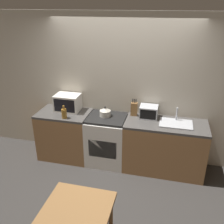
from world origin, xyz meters
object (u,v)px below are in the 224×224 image
at_px(kettle, 105,112).
at_px(dining_table, 78,215).
at_px(stove_range, 107,140).
at_px(toaster_oven, 149,112).
at_px(bottle, 64,113).
at_px(microwave, 68,103).

height_order(kettle, dining_table, kettle).
bearing_deg(stove_range, toaster_oven, 12.81).
relative_size(stove_range, bottle, 4.01).
bearing_deg(kettle, bottle, -159.78).
distance_m(microwave, dining_table, 2.27).
distance_m(microwave, bottle, 0.34).
distance_m(toaster_oven, dining_table, 2.16).
distance_m(bottle, dining_table, 1.94).
relative_size(bottle, dining_table, 0.30).
bearing_deg(bottle, stove_range, 16.56).
xyz_separation_m(stove_range, bottle, (-0.69, -0.21, 0.54)).
height_order(bottle, toaster_oven, bottle).
height_order(microwave, bottle, microwave).
height_order(microwave, toaster_oven, microwave).
xyz_separation_m(kettle, bottle, (-0.66, -0.24, 0.01)).
relative_size(stove_range, toaster_oven, 2.98).
bearing_deg(microwave, dining_table, -65.09).
xyz_separation_m(microwave, toaster_oven, (1.46, 0.04, -0.04)).
bearing_deg(toaster_oven, kettle, -170.49).
bearing_deg(dining_table, toaster_oven, 75.79).
xyz_separation_m(toaster_oven, dining_table, (-0.52, -2.06, -0.39)).
xyz_separation_m(kettle, toaster_oven, (0.74, 0.12, 0.03)).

